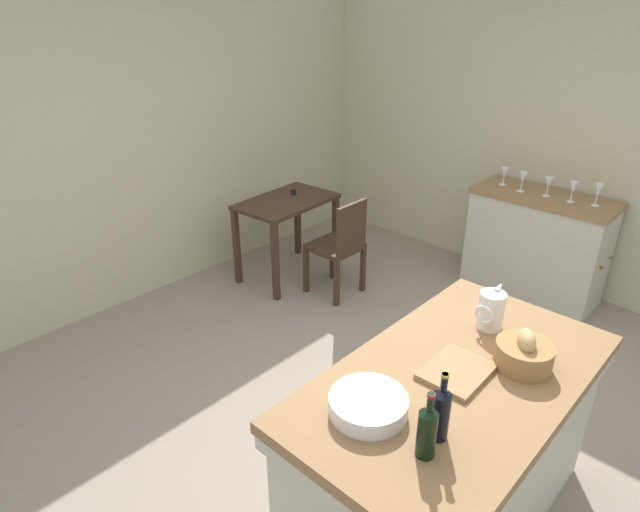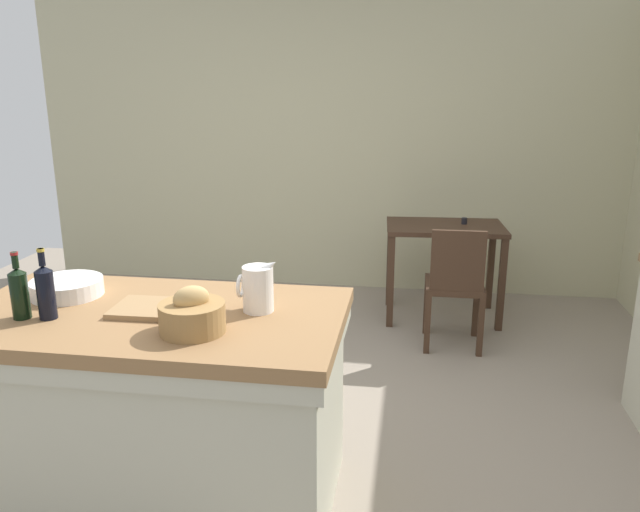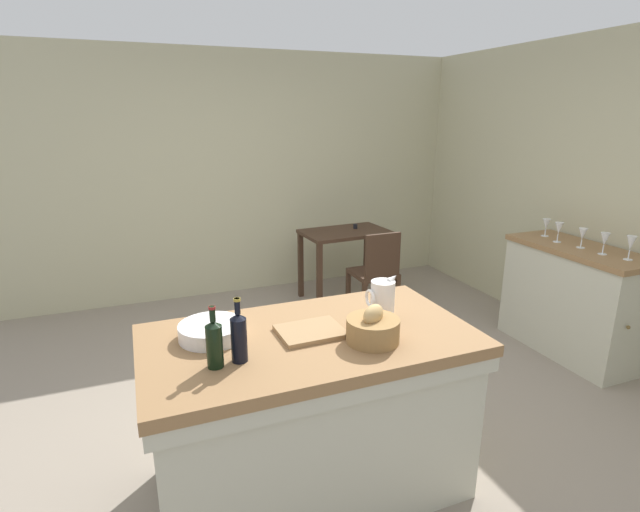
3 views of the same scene
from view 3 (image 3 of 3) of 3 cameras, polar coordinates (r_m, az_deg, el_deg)
The scene contains 18 objects.
ground_plane at distance 3.48m, azimuth 0.42°, elevation -17.67°, with size 6.76×6.76×0.00m, color gray.
wall_back at distance 5.42m, azimuth -10.03°, elevation 9.28°, with size 5.32×0.12×2.60m, color #B7B28E.
wall_right at distance 4.60m, azimuth 32.28°, elevation 5.75°, with size 0.12×5.20×2.60m, color #B7B28E.
island_table at distance 2.63m, azimuth -1.17°, elevation -17.44°, with size 1.63×0.89×0.90m.
side_cabinet at distance 4.56m, azimuth 27.69°, elevation -4.62°, with size 0.52×1.16×0.92m.
writing_desk at distance 5.17m, azimuth 2.97°, elevation 1.64°, with size 0.93×0.61×0.81m.
wooden_chair at distance 4.72m, azimuth 6.61°, elevation -1.86°, with size 0.40×0.40×0.89m.
pitcher at distance 2.63m, azimuth 7.36°, elevation -4.92°, with size 0.17×0.13×0.24m.
wash_bowl at distance 2.43m, azimuth -12.66°, elevation -8.60°, with size 0.32×0.32×0.07m, color white.
bread_basket at distance 2.34m, azimuth 6.26°, elevation -8.48°, with size 0.26×0.26×0.19m.
cutting_board at distance 2.43m, azimuth -1.12°, elevation -8.89°, with size 0.32×0.25×0.02m, color #99754C.
wine_bottle_dark at distance 2.16m, azimuth -9.56°, elevation -9.30°, with size 0.07×0.07×0.30m.
wine_bottle_amber at distance 2.14m, azimuth -12.36°, elevation -9.96°, with size 0.07×0.07×0.28m.
wine_glass_far_left at distance 4.18m, azimuth 32.81°, elevation 1.24°, with size 0.07×0.07×0.18m.
wine_glass_left at distance 4.25m, azimuth 30.56°, elevation 1.67°, with size 0.07×0.07×0.17m.
wine_glass_middle at distance 4.38m, azimuth 28.57°, elevation 2.25°, with size 0.07×0.07×0.16m.
wine_glass_right at distance 4.48m, azimuth 26.35°, elevation 2.91°, with size 0.07×0.07×0.17m.
wine_glass_far_right at distance 4.66m, azimuth 25.14°, elevation 3.40°, with size 0.07×0.07×0.15m.
Camera 3 is at (-1.08, -2.67, 1.95)m, focal length 27.12 mm.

